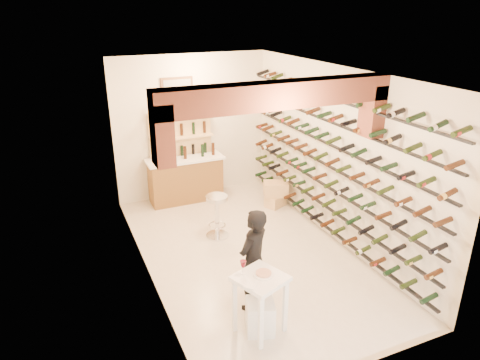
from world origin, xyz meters
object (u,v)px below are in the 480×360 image
(back_counter, at_px, (186,178))
(white_stool, at_px, (260,317))
(tasting_table, at_px, (260,287))
(wine_rack, at_px, (324,160))
(crate_lower, at_px, (275,201))
(chrome_barstool, at_px, (217,213))
(person, at_px, (253,260))

(back_counter, xyz_separation_m, white_stool, (-0.38, -4.57, -0.30))
(back_counter, height_order, tasting_table, back_counter)
(back_counter, xyz_separation_m, tasting_table, (-0.38, -4.56, 0.18))
(wine_rack, relative_size, tasting_table, 5.44)
(wine_rack, bearing_deg, crate_lower, 94.86)
(chrome_barstool, bearing_deg, tasting_table, -98.81)
(back_counter, relative_size, crate_lower, 3.90)
(back_counter, bearing_deg, person, -93.37)
(wine_rack, height_order, tasting_table, wine_rack)
(wine_rack, height_order, chrome_barstool, wine_rack)
(wine_rack, height_order, crate_lower, wine_rack)
(crate_lower, bearing_deg, person, -123.42)
(back_counter, bearing_deg, white_stool, -94.70)
(back_counter, xyz_separation_m, person, (-0.24, -4.04, 0.25))
(person, xyz_separation_m, crate_lower, (1.94, 2.94, -0.65))
(chrome_barstool, distance_m, crate_lower, 1.87)
(person, relative_size, chrome_barstool, 1.85)
(back_counter, xyz_separation_m, crate_lower, (1.70, -1.11, -0.40))
(wine_rack, distance_m, person, 2.61)
(wine_rack, distance_m, tasting_table, 3.04)
(wine_rack, relative_size, chrome_barstool, 6.73)
(back_counter, height_order, white_stool, back_counter)
(tasting_table, height_order, white_stool, tasting_table)
(wine_rack, relative_size, crate_lower, 13.09)
(tasting_table, xyz_separation_m, crate_lower, (2.08, 3.45, -0.58))
(white_stool, height_order, person, person)
(crate_lower, bearing_deg, back_counter, 146.95)
(tasting_table, height_order, chrome_barstool, tasting_table)
(person, height_order, chrome_barstool, person)
(white_stool, relative_size, chrome_barstool, 0.55)
(tasting_table, distance_m, person, 0.54)
(back_counter, distance_m, white_stool, 4.60)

